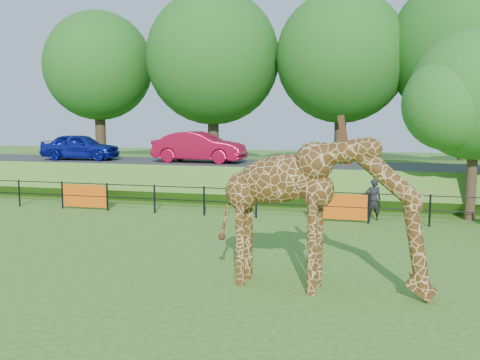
% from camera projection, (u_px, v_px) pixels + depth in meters
% --- Properties ---
extents(ground, '(90.00, 90.00, 0.00)m').
position_uv_depth(ground, '(176.00, 285.00, 11.85)').
color(ground, '#366619').
rests_on(ground, ground).
extents(giraffe, '(4.73, 1.32, 3.33)m').
position_uv_depth(giraffe, '(322.00, 214.00, 11.31)').
color(giraffe, '#4E2D10').
rests_on(giraffe, ground).
extents(perimeter_fence, '(28.07, 0.10, 1.10)m').
position_uv_depth(perimeter_fence, '(256.00, 203.00, 19.47)').
color(perimeter_fence, black).
rests_on(perimeter_fence, ground).
extents(embankment, '(40.00, 9.00, 1.30)m').
position_uv_depth(embankment, '(289.00, 177.00, 26.67)').
color(embankment, '#366619').
rests_on(embankment, ground).
extents(road, '(40.00, 5.00, 0.12)m').
position_uv_depth(road, '(284.00, 166.00, 25.14)').
color(road, '#28282A').
rests_on(road, embankment).
extents(car_blue, '(4.11, 1.92, 1.36)m').
position_uv_depth(car_blue, '(80.00, 147.00, 27.75)').
color(car_blue, '#141EA7').
rests_on(car_blue, road).
extents(car_red, '(4.64, 1.85, 1.50)m').
position_uv_depth(car_red, '(199.00, 147.00, 26.29)').
color(car_red, '#BD0D32').
rests_on(car_red, road).
extents(visitor, '(0.59, 0.43, 1.50)m').
position_uv_depth(visitor, '(373.00, 199.00, 19.10)').
color(visitor, black).
rests_on(visitor, ground).
extents(tree_east, '(5.40, 4.71, 6.76)m').
position_uv_depth(tree_east, '(478.00, 100.00, 18.69)').
color(tree_east, '#332217').
rests_on(tree_east, ground).
extents(bg_tree_line, '(37.30, 8.80, 11.82)m').
position_uv_depth(bg_tree_line, '(340.00, 56.00, 31.64)').
color(bg_tree_line, '#332217').
rests_on(bg_tree_line, ground).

